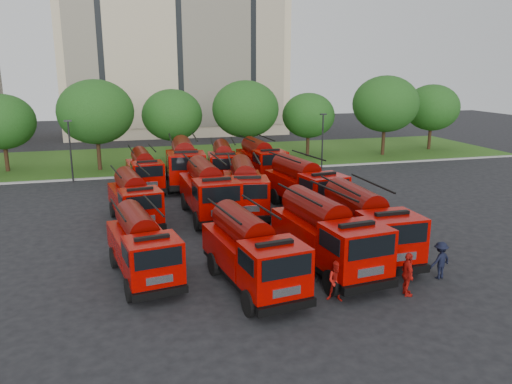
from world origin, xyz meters
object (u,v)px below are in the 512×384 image
(firefighter_2, at_px, (406,295))
(fire_truck_0, at_px, (142,246))
(fire_truck_9, at_px, (184,163))
(firefighter_1, at_px, (336,301))
(fire_truck_11, at_px, (261,159))
(firefighter_5, at_px, (375,219))
(fire_truck_10, at_px, (224,163))
(firefighter_4, at_px, (125,261))
(fire_truck_2, at_px, (326,234))
(firefighter_3, at_px, (439,278))
(fire_truck_6, at_px, (244,188))
(fire_truck_8, at_px, (144,170))
(fire_truck_4, at_px, (134,198))
(fire_truck_1, at_px, (251,251))
(fire_truck_5, at_px, (208,190))
(fire_truck_7, at_px, (304,185))
(fire_truck_3, at_px, (365,223))
(firefighter_0, at_px, (392,279))

(firefighter_2, bearing_deg, fire_truck_0, 77.94)
(fire_truck_9, distance_m, firefighter_1, 22.56)
(fire_truck_11, xyz_separation_m, firefighter_5, (3.66, -13.38, -1.61))
(fire_truck_10, xyz_separation_m, firefighter_4, (-8.15, -15.74, -1.60))
(fire_truck_2, xyz_separation_m, firefighter_2, (2.12, -3.54, -1.68))
(firefighter_2, bearing_deg, firefighter_1, 97.20)
(fire_truck_2, bearing_deg, firefighter_3, -34.39)
(fire_truck_6, bearing_deg, fire_truck_9, 116.64)
(fire_truck_8, distance_m, firefighter_4, 15.08)
(fire_truck_4, distance_m, fire_truck_9, 10.17)
(fire_truck_0, height_order, fire_truck_1, fire_truck_1)
(firefighter_2, xyz_separation_m, firefighter_5, (3.97, 10.03, 0.00))
(fire_truck_0, height_order, fire_truck_5, fire_truck_5)
(fire_truck_9, distance_m, firefighter_3, 23.13)
(fire_truck_7, xyz_separation_m, fire_truck_9, (-6.69, 9.22, 0.14))
(fire_truck_2, bearing_deg, fire_truck_0, 164.63)
(fire_truck_1, height_order, firefighter_4, fire_truck_1)
(fire_truck_0, bearing_deg, fire_truck_4, 81.37)
(fire_truck_4, height_order, fire_truck_9, fire_truck_9)
(fire_truck_1, height_order, fire_truck_3, fire_truck_3)
(fire_truck_2, distance_m, fire_truck_11, 20.02)
(fire_truck_2, xyz_separation_m, fire_truck_4, (-8.38, 9.77, -0.19))
(fire_truck_9, xyz_separation_m, firefighter_3, (8.62, -21.38, -1.81))
(fire_truck_9, height_order, fire_truck_10, fire_truck_9)
(fire_truck_6, bearing_deg, fire_truck_5, -164.50)
(fire_truck_3, height_order, firefighter_5, fire_truck_3)
(fire_truck_10, xyz_separation_m, firefighter_5, (7.02, -12.63, -1.60))
(fire_truck_1, xyz_separation_m, firefighter_1, (2.97, -2.29, -1.57))
(fire_truck_0, relative_size, fire_truck_5, 0.89)
(fire_truck_6, height_order, firefighter_3, fire_truck_6)
(fire_truck_4, bearing_deg, firefighter_5, -21.42)
(fire_truck_3, bearing_deg, firefighter_1, -128.60)
(fire_truck_4, xyz_separation_m, fire_truck_5, (4.56, 0.08, 0.21))
(fire_truck_0, height_order, fire_truck_7, fire_truck_7)
(fire_truck_11, bearing_deg, fire_truck_4, -140.37)
(fire_truck_9, distance_m, firefighter_5, 16.27)
(fire_truck_8, height_order, fire_truck_10, fire_truck_10)
(fire_truck_6, bearing_deg, fire_truck_8, 135.53)
(fire_truck_11, distance_m, firefighter_4, 20.18)
(firefighter_1, bearing_deg, firefighter_3, 36.94)
(fire_truck_11, bearing_deg, fire_truck_0, -123.44)
(fire_truck_3, bearing_deg, fire_truck_2, -156.87)
(firefighter_2, bearing_deg, fire_truck_5, 36.81)
(firefighter_4, bearing_deg, fire_truck_6, -74.26)
(fire_truck_6, xyz_separation_m, firefighter_3, (5.89, -12.48, -1.66))
(fire_truck_7, bearing_deg, fire_truck_8, 130.38)
(fire_truck_1, distance_m, fire_truck_9, 19.96)
(fire_truck_6, bearing_deg, fire_truck_0, -118.51)
(firefighter_3, height_order, firefighter_5, firefighter_3)
(fire_truck_3, distance_m, firefighter_0, 3.47)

